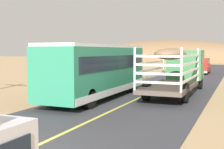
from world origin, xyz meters
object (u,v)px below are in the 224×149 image
object	(u,v)px
bus	(98,70)
boulder_mid_field	(70,76)
livestock_truck	(180,66)
car_far	(201,65)

from	to	relation	value
bus	boulder_mid_field	world-z (taller)	bus
livestock_truck	bus	size ratio (longest dim) A/B	0.97
bus	car_far	bearing A→B (deg)	81.40
livestock_truck	boulder_mid_field	size ratio (longest dim) A/B	9.49
car_far	boulder_mid_field	xyz separation A→B (m)	(-11.74, -12.17, -0.82)
livestock_truck	car_far	bearing A→B (deg)	91.95
boulder_mid_field	livestock_truck	bearing A→B (deg)	-25.40
livestock_truck	boulder_mid_field	distance (m)	13.76
bus	boulder_mid_field	distance (m)	13.56
car_far	boulder_mid_field	world-z (taller)	car_far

